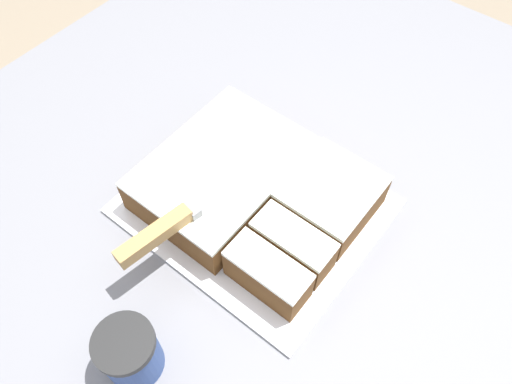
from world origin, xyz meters
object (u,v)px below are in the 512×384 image
(cake_board, at_px, (256,204))
(coffee_cup, at_px, (130,353))
(cake, at_px, (255,190))
(knife, at_px, (177,221))

(cake_board, bearing_deg, coffee_cup, -173.99)
(cake_board, relative_size, cake, 1.17)
(coffee_cup, bearing_deg, cake, 6.59)
(cake_board, xyz_separation_m, cake, (0.00, 0.00, 0.04))
(cake, distance_m, knife, 0.14)
(cake_board, distance_m, cake, 0.04)
(cake_board, height_order, cake, cake)
(coffee_cup, bearing_deg, knife, 23.02)
(cake_board, xyz_separation_m, knife, (-0.13, 0.04, 0.08))
(cake, bearing_deg, coffee_cup, -173.41)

